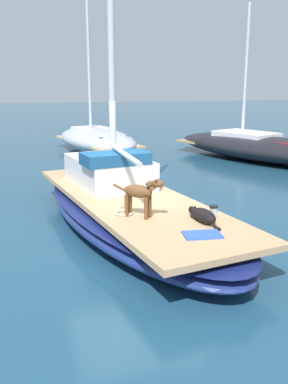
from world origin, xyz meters
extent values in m
plane|color=navy|center=(0.00, 0.00, 0.00)|extent=(120.00, 120.00, 0.00)
ellipsoid|color=navy|center=(0.00, 0.00, 0.28)|extent=(3.73, 7.53, 0.56)
ellipsoid|color=navy|center=(0.00, 0.00, 0.46)|extent=(3.75, 7.57, 0.08)
cube|color=tan|center=(0.00, 0.00, 0.61)|extent=(3.19, 6.88, 0.10)
cylinder|color=silver|center=(-0.16, 0.89, 4.44)|extent=(0.14, 0.14, 7.56)
cylinder|color=silver|center=(-0.16, -0.21, 1.56)|extent=(0.10, 2.20, 0.10)
cube|color=silver|center=(-0.21, 1.18, 0.96)|extent=(1.77, 2.41, 0.60)
cube|color=navy|center=(-0.21, 0.41, 1.38)|extent=(1.43, 0.92, 0.24)
ellipsoid|color=black|center=(0.78, -1.85, 0.77)|extent=(0.33, 0.63, 0.22)
ellipsoid|color=black|center=(0.73, -1.48, 0.76)|extent=(0.15, 0.22, 0.13)
cone|color=black|center=(0.68, -1.49, 0.82)|extent=(0.05, 0.05, 0.05)
cone|color=black|center=(0.77, -1.48, 0.82)|extent=(0.05, 0.05, 0.05)
cylinder|color=black|center=(0.69, -1.65, 0.69)|extent=(0.08, 0.19, 0.06)
cylinder|color=black|center=(0.81, -1.64, 0.69)|extent=(0.08, 0.19, 0.06)
cylinder|color=black|center=(0.83, -2.24, 0.69)|extent=(0.06, 0.18, 0.04)
ellipsoid|color=brown|center=(-0.18, -1.28, 1.11)|extent=(0.54, 0.51, 0.22)
cylinder|color=brown|center=(0.00, -1.35, 0.85)|extent=(0.07, 0.07, 0.38)
cylinder|color=brown|center=(-0.09, -1.45, 0.85)|extent=(0.07, 0.07, 0.38)
cylinder|color=brown|center=(-0.28, -1.11, 0.85)|extent=(0.07, 0.07, 0.38)
cylinder|color=brown|center=(-0.36, -1.21, 0.85)|extent=(0.07, 0.07, 0.38)
cylinder|color=brown|center=(-0.01, -1.44, 1.22)|extent=(0.21, 0.21, 0.19)
ellipsoid|color=brown|center=(0.08, -1.51, 1.27)|extent=(0.25, 0.24, 0.13)
cone|color=black|center=(0.11, -1.48, 1.33)|extent=(0.05, 0.05, 0.06)
cone|color=black|center=(0.05, -1.55, 1.33)|extent=(0.05, 0.05, 0.06)
torus|color=black|center=(-0.01, -1.44, 1.22)|extent=(0.18, 0.18, 0.10)
cylinder|color=brown|center=(-0.46, -1.05, 1.14)|extent=(0.20, 0.18, 0.12)
cylinder|color=#B7B7BC|center=(1.03, -1.67, 0.70)|extent=(0.16, 0.16, 0.08)
cylinder|color=#B7B7BC|center=(1.03, -1.67, 0.79)|extent=(0.13, 0.13, 0.10)
cylinder|color=black|center=(1.03, -1.67, 0.86)|extent=(0.15, 0.15, 0.03)
torus|color=beige|center=(-0.38, -1.08, 0.68)|extent=(0.32, 0.32, 0.04)
cube|color=blue|center=(0.50, -2.43, 0.68)|extent=(0.60, 0.43, 0.03)
ellipsoid|color=#B2B7C1|center=(0.95, 10.06, 0.51)|extent=(3.76, 6.11, 1.03)
cube|color=tan|center=(0.95, 10.06, 0.45)|extent=(3.15, 5.44, 0.08)
cube|color=silver|center=(0.84, 10.48, 0.75)|extent=(1.72, 1.98, 0.52)
cube|color=navy|center=(1.19, 9.10, 0.67)|extent=(1.60, 1.95, 0.36)
cylinder|color=silver|center=(0.81, 10.61, 3.37)|extent=(0.12, 0.12, 5.85)
ellipsoid|color=black|center=(6.64, 6.59, 0.47)|extent=(5.45, 8.26, 0.93)
cube|color=tan|center=(6.64, 6.59, 0.45)|extent=(4.65, 7.33, 0.08)
cube|color=silver|center=(6.43, 7.13, 0.75)|extent=(2.27, 2.73, 0.52)
cylinder|color=silver|center=(6.35, 7.31, 3.10)|extent=(0.12, 0.12, 5.31)
camera|label=1|loc=(-1.92, -7.93, 2.85)|focal=39.73mm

